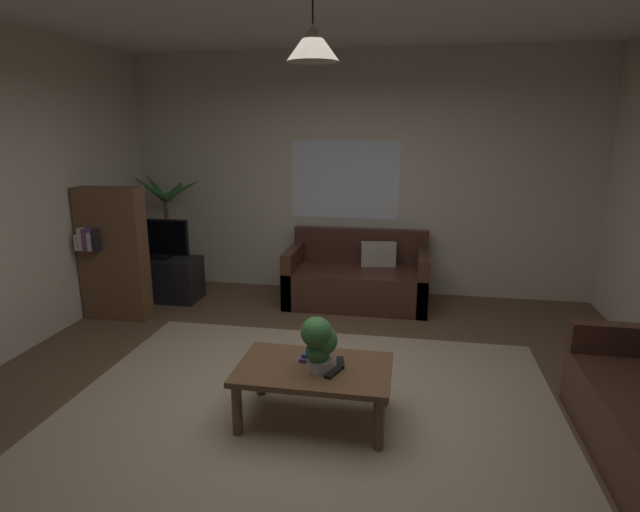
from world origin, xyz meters
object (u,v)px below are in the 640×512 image
book_on_table_0 (311,359)px  tv_stand (162,278)px  book_on_table_1 (313,355)px  bookshelf_corner (113,254)px  potted_palm_corner (168,238)px  coffee_table (314,375)px  remote_on_table_0 (340,363)px  couch_under_window (357,280)px  remote_on_table_1 (333,373)px  potted_plant_on_table (319,342)px  pendant_lamp (313,43)px  tv (158,239)px

book_on_table_0 → tv_stand: size_ratio=0.17×
book_on_table_1 → bookshelf_corner: size_ratio=0.11×
tv_stand → potted_palm_corner: potted_palm_corner is taller
coffee_table → remote_on_table_0: remote_on_table_0 is taller
bookshelf_corner → book_on_table_0: bearing=-31.6°
couch_under_window → bookshelf_corner: bookshelf_corner is taller
remote_on_table_0 → remote_on_table_1: same height
book_on_table_1 → potted_plant_on_table: (0.07, -0.14, 0.17)m
tv_stand → pendant_lamp: pendant_lamp is taller
couch_under_window → bookshelf_corner: bearing=-159.6°
book_on_table_0 → coffee_table: bearing=-65.1°
coffee_table → tv: (-2.27, 2.20, 0.40)m
tv_stand → tv: size_ratio=1.21×
book_on_table_1 → remote_on_table_0: (0.20, -0.03, -0.03)m
remote_on_table_1 → tv: bearing=-23.0°
potted_plant_on_table → remote_on_table_0: bearing=41.3°
tv → pendant_lamp: 3.60m
remote_on_table_1 → potted_palm_corner: bearing=-27.1°
couch_under_window → book_on_table_1: couch_under_window is taller
remote_on_table_1 → potted_palm_corner: 3.74m
potted_plant_on_table → coffee_table: bearing=137.1°
book_on_table_1 → tv: bearing=136.9°
remote_on_table_0 → tv: size_ratio=0.22×
potted_plant_on_table → pendant_lamp: pendant_lamp is taller
coffee_table → bookshelf_corner: size_ratio=0.75×
book_on_table_1 → remote_on_table_0: size_ratio=0.94×
couch_under_window → remote_on_table_1: size_ratio=9.98×
book_on_table_0 → bookshelf_corner: bookshelf_corner is taller
book_on_table_0 → tv: (-2.23, 2.12, 0.32)m
book_on_table_0 → pendant_lamp: size_ratio=0.31×
remote_on_table_0 → bookshelf_corner: 3.04m
potted_plant_on_table → pendant_lamp: size_ratio=0.79×
couch_under_window → tv: bearing=-172.7°
couch_under_window → tv_stand: (-2.30, -0.27, -0.02)m
book_on_table_0 → tv: size_ratio=0.21×
book_on_table_0 → potted_palm_corner: bearing=132.1°
potted_palm_corner → bookshelf_corner: (-0.08, -1.10, 0.06)m
coffee_table → couch_under_window: bearing=89.3°
book_on_table_0 → tv: 3.09m
book_on_table_0 → pendant_lamp: pendant_lamp is taller
coffee_table → remote_on_table_1: bearing=-29.7°
book_on_table_1 → pendant_lamp: size_ratio=0.31×
couch_under_window → book_on_table_0: bearing=-91.6°
coffee_table → book_on_table_1: 0.14m
remote_on_table_0 → potted_palm_corner: size_ratio=0.11×
tv_stand → potted_palm_corner: bearing=103.5°
book_on_table_0 → bookshelf_corner: size_ratio=0.11×
coffee_table → potted_palm_corner: potted_palm_corner is taller
couch_under_window → tv_stand: size_ratio=1.77×
remote_on_table_1 → potted_plant_on_table: 0.22m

